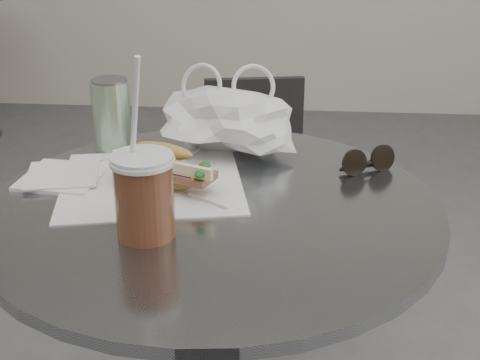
# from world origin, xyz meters

# --- Properties ---
(cafe_table) EXTENTS (0.76, 0.76, 0.74)m
(cafe_table) POSITION_xyz_m (0.00, 0.20, 0.47)
(cafe_table) COLOR slate
(cafe_table) RESTS_ON ground
(chair_far) EXTENTS (0.37, 0.40, 0.71)m
(chair_far) POSITION_xyz_m (0.04, 0.97, 0.32)
(chair_far) COLOR #2E2E31
(chair_far) RESTS_ON ground
(sandwich_paper) EXTENTS (0.36, 0.35, 0.00)m
(sandwich_paper) POSITION_xyz_m (-0.12, 0.27, 0.74)
(sandwich_paper) COLOR white
(sandwich_paper) RESTS_ON cafe_table
(banh_mi) EXTENTS (0.24, 0.17, 0.08)m
(banh_mi) POSITION_xyz_m (-0.09, 0.26, 0.78)
(banh_mi) COLOR tan
(banh_mi) RESTS_ON sandwich_paper
(iced_coffee) EXTENTS (0.10, 0.10, 0.28)m
(iced_coffee) POSITION_xyz_m (-0.09, 0.09, 0.81)
(iced_coffee) COLOR brown
(iced_coffee) RESTS_ON cafe_table
(sunglasses) EXTENTS (0.11, 0.07, 0.05)m
(sunglasses) POSITION_xyz_m (0.27, 0.36, 0.76)
(sunglasses) COLOR black
(sunglasses) RESTS_ON cafe_table
(plastic_bag) EXTENTS (0.25, 0.19, 0.12)m
(plastic_bag) POSITION_xyz_m (0.00, 0.44, 0.80)
(plastic_bag) COLOR silver
(plastic_bag) RESTS_ON cafe_table
(napkin_stack) EXTENTS (0.15, 0.15, 0.01)m
(napkin_stack) POSITION_xyz_m (-0.28, 0.28, 0.74)
(napkin_stack) COLOR white
(napkin_stack) RESTS_ON cafe_table
(drink_can) EXTENTS (0.07, 0.07, 0.14)m
(drink_can) POSITION_xyz_m (-0.23, 0.44, 0.81)
(drink_can) COLOR #57884F
(drink_can) RESTS_ON cafe_table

